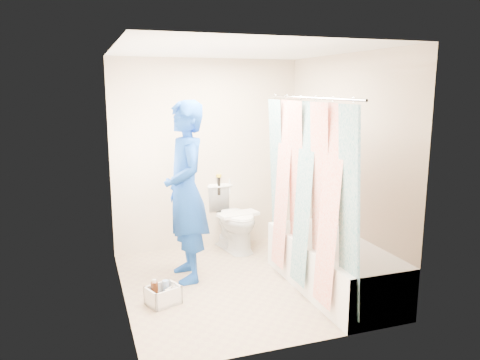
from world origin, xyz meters
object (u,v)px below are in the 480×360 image
object	(u,v)px
cleaning_caddy	(164,295)
toilet	(233,217)
bathtub	(332,264)
plumber	(186,192)

from	to	relation	value
cleaning_caddy	toilet	bearing A→B (deg)	27.57
toilet	cleaning_caddy	xyz separation A→B (m)	(-1.12, -1.28, -0.33)
bathtub	toilet	distance (m)	1.62
plumber	toilet	bearing A→B (deg)	132.43
bathtub	cleaning_caddy	size ratio (longest dim) A/B	4.87
bathtub	plumber	xyz separation A→B (m)	(-1.34, 0.77, 0.69)
bathtub	cleaning_caddy	distance (m)	1.72
toilet	cleaning_caddy	size ratio (longest dim) A/B	2.31
bathtub	cleaning_caddy	world-z (taller)	bathtub
toilet	bathtub	bearing A→B (deg)	-79.86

